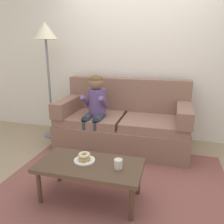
{
  "coord_description": "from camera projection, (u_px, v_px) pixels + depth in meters",
  "views": [
    {
      "loc": [
        0.55,
        -2.32,
        1.49
      ],
      "look_at": [
        -0.21,
        0.45,
        0.65
      ],
      "focal_mm": 36.11,
      "sensor_mm": 36.0,
      "label": 1
    }
  ],
  "objects": [
    {
      "name": "ground",
      "position": [
        119.0,
        175.0,
        2.71
      ],
      "size": [
        10.0,
        10.0,
        0.0
      ],
      "primitive_type": "plane",
      "color": "#9E896B"
    },
    {
      "name": "wall_back",
      "position": [
        140.0,
        52.0,
        3.61
      ],
      "size": [
        8.0,
        0.1,
        2.8
      ],
      "primitive_type": "cube",
      "color": "silver",
      "rests_on": "ground"
    },
    {
      "name": "area_rug",
      "position": [
        113.0,
        187.0,
        2.47
      ],
      "size": [
        2.47,
        2.06,
        0.01
      ],
      "primitive_type": "cube",
      "color": "brown",
      "rests_on": "ground"
    },
    {
      "name": "couch",
      "position": [
        124.0,
        124.0,
        3.43
      ],
      "size": [
        1.92,
        0.9,
        1.01
      ],
      "color": "#846051",
      "rests_on": "ground"
    },
    {
      "name": "coffee_table",
      "position": [
        90.0,
        168.0,
        2.19
      ],
      "size": [
        1.02,
        0.51,
        0.4
      ],
      "color": "#4C3828",
      "rests_on": "ground"
    },
    {
      "name": "person_child",
      "position": [
        95.0,
        106.0,
        3.24
      ],
      "size": [
        0.34,
        0.58,
        1.1
      ],
      "color": "#664C84",
      "rests_on": "ground"
    },
    {
      "name": "plate",
      "position": [
        84.0,
        160.0,
        2.23
      ],
      "size": [
        0.21,
        0.21,
        0.01
      ],
      "primitive_type": "cylinder",
      "color": "white",
      "rests_on": "coffee_table"
    },
    {
      "name": "donut",
      "position": [
        84.0,
        158.0,
        2.22
      ],
      "size": [
        0.15,
        0.15,
        0.04
      ],
      "primitive_type": "torus",
      "rotation": [
        0.0,
        0.0,
        1.24
      ],
      "color": "tan",
      "rests_on": "plate"
    },
    {
      "name": "donut_second",
      "position": [
        84.0,
        155.0,
        2.21
      ],
      "size": [
        0.17,
        0.17,
        0.04
      ],
      "primitive_type": "torus",
      "rotation": [
        0.0,
        0.0,
        2.45
      ],
      "color": "beige",
      "rests_on": "donut"
    },
    {
      "name": "mug",
      "position": [
        118.0,
        164.0,
        2.09
      ],
      "size": [
        0.08,
        0.08,
        0.09
      ],
      "primitive_type": "cylinder",
      "color": "silver",
      "rests_on": "coffee_table"
    },
    {
      "name": "floor_lamp",
      "position": [
        46.0,
        41.0,
        3.49
      ],
      "size": [
        0.37,
        0.37,
        1.85
      ],
      "color": "slate",
      "rests_on": "ground"
    }
  ]
}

